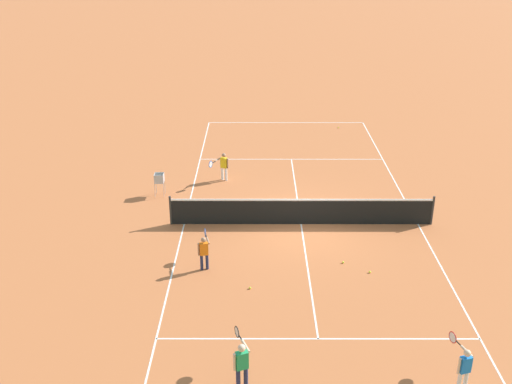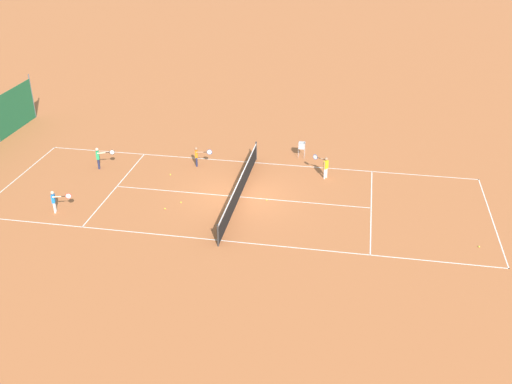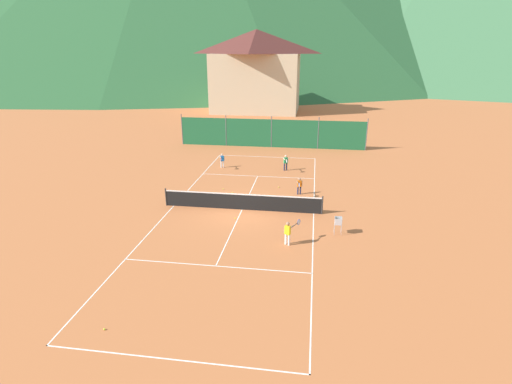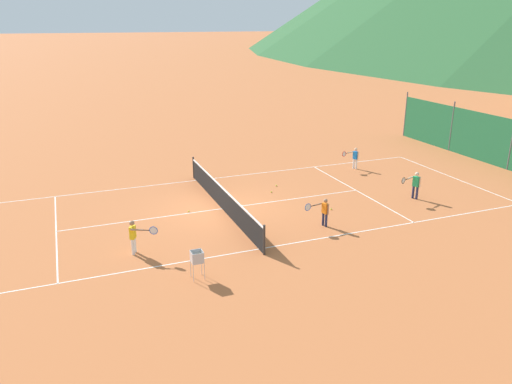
{
  "view_description": "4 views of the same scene",
  "coord_description": "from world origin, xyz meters",
  "px_view_note": "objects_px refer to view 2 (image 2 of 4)",
  "views": [
    {
      "loc": [
        1.56,
        18.72,
        9.52
      ],
      "look_at": [
        1.58,
        0.23,
        1.33
      ],
      "focal_mm": 42.0,
      "sensor_mm": 36.0,
      "label": 1
    },
    {
      "loc": [
        -25.49,
        -5.42,
        13.84
      ],
      "look_at": [
        -1.48,
        -1.08,
        1.13
      ],
      "focal_mm": 42.0,
      "sensor_mm": 36.0,
      "label": 2
    },
    {
      "loc": [
        3.87,
        -20.96,
        8.81
      ],
      "look_at": [
        0.7,
        0.77,
        0.84
      ],
      "focal_mm": 28.0,
      "sensor_mm": 36.0,
      "label": 3
    },
    {
      "loc": [
        18.35,
        -5.7,
        7.37
      ],
      "look_at": [
        1.25,
        1.01,
        1.0
      ],
      "focal_mm": 35.0,
      "sensor_mm": 36.0,
      "label": 4
    }
  ],
  "objects_px": {
    "player_near_baseline": "(99,156)",
    "player_near_service": "(197,155)",
    "tennis_net": "(240,188)",
    "tennis_ball_mid_court": "(170,175)",
    "ball_hopper": "(302,146)",
    "player_far_baseline": "(325,166)",
    "tennis_ball_alley_left": "(181,202)",
    "tennis_ball_by_net_left": "(479,247)",
    "tennis_ball_near_corner": "(267,200)",
    "tennis_ball_service_box": "(165,209)",
    "player_far_service": "(55,200)"
  },
  "relations": [
    {
      "from": "tennis_ball_mid_court",
      "to": "tennis_ball_alley_left",
      "type": "bearing_deg",
      "value": -153.32
    },
    {
      "from": "player_near_baseline",
      "to": "player_near_service",
      "type": "bearing_deg",
      "value": -76.34
    },
    {
      "from": "player_far_service",
      "to": "tennis_ball_service_box",
      "type": "xyz_separation_m",
      "value": [
        1.18,
        -4.93,
        -0.62
      ]
    },
    {
      "from": "player_far_service",
      "to": "player_far_baseline",
      "type": "xyz_separation_m",
      "value": [
        5.95,
        -12.12,
        0.03
      ]
    },
    {
      "from": "tennis_net",
      "to": "player_far_service",
      "type": "relative_size",
      "value": 8.27
    },
    {
      "from": "player_far_baseline",
      "to": "tennis_ball_service_box",
      "type": "height_order",
      "value": "player_far_baseline"
    },
    {
      "from": "player_near_service",
      "to": "tennis_ball_near_corner",
      "type": "height_order",
      "value": "player_near_service"
    },
    {
      "from": "tennis_net",
      "to": "player_far_baseline",
      "type": "distance_m",
      "value": 4.91
    },
    {
      "from": "tennis_net",
      "to": "player_far_baseline",
      "type": "relative_size",
      "value": 7.83
    },
    {
      "from": "tennis_net",
      "to": "ball_hopper",
      "type": "xyz_separation_m",
      "value": [
        5.3,
        -2.46,
        0.15
      ]
    },
    {
      "from": "tennis_net",
      "to": "player_near_service",
      "type": "xyz_separation_m",
      "value": [
        3.14,
        2.98,
        0.14
      ]
    },
    {
      "from": "player_near_baseline",
      "to": "ball_hopper",
      "type": "xyz_separation_m",
      "value": [
        3.4,
        -10.58,
        -0.05
      ]
    },
    {
      "from": "player_near_service",
      "to": "tennis_ball_alley_left",
      "type": "distance_m",
      "value": 4.32
    },
    {
      "from": "tennis_ball_by_net_left",
      "to": "tennis_ball_mid_court",
      "type": "bearing_deg",
      "value": 73.63
    },
    {
      "from": "ball_hopper",
      "to": "tennis_ball_mid_court",
      "type": "bearing_deg",
      "value": 118.35
    },
    {
      "from": "ball_hopper",
      "to": "player_near_service",
      "type": "bearing_deg",
      "value": 111.6
    },
    {
      "from": "player_far_baseline",
      "to": "player_near_baseline",
      "type": "height_order",
      "value": "player_near_baseline"
    },
    {
      "from": "player_near_baseline",
      "to": "tennis_ball_by_net_left",
      "type": "distance_m",
      "value": 19.61
    },
    {
      "from": "tennis_ball_near_corner",
      "to": "ball_hopper",
      "type": "xyz_separation_m",
      "value": [
        5.44,
        -1.09,
        0.62
      ]
    },
    {
      "from": "tennis_net",
      "to": "tennis_ball_near_corner",
      "type": "xyz_separation_m",
      "value": [
        -0.14,
        -1.38,
        -0.47
      ]
    },
    {
      "from": "tennis_ball_mid_court",
      "to": "tennis_net",
      "type": "bearing_deg",
      "value": -113.02
    },
    {
      "from": "player_near_baseline",
      "to": "tennis_ball_by_net_left",
      "type": "xyz_separation_m",
      "value": [
        -4.57,
        -19.06,
        -0.67
      ]
    },
    {
      "from": "tennis_ball_mid_court",
      "to": "tennis_ball_near_corner",
      "type": "relative_size",
      "value": 1.0
    },
    {
      "from": "player_far_baseline",
      "to": "tennis_ball_by_net_left",
      "type": "distance_m",
      "value": 8.99
    },
    {
      "from": "tennis_ball_by_net_left",
      "to": "tennis_ball_mid_court",
      "type": "relative_size",
      "value": 1.0
    },
    {
      "from": "player_near_service",
      "to": "player_near_baseline",
      "type": "distance_m",
      "value": 5.28
    },
    {
      "from": "tennis_ball_service_box",
      "to": "tennis_ball_mid_court",
      "type": "xyz_separation_m",
      "value": [
        3.6,
        0.87,
        0.0
      ]
    },
    {
      "from": "player_far_service",
      "to": "player_near_service",
      "type": "bearing_deg",
      "value": -40.06
    },
    {
      "from": "player_near_service",
      "to": "tennis_ball_mid_court",
      "type": "relative_size",
      "value": 16.54
    },
    {
      "from": "player_near_baseline",
      "to": "tennis_ball_near_corner",
      "type": "xyz_separation_m",
      "value": [
        -2.04,
        -9.49,
        -0.67
      ]
    },
    {
      "from": "tennis_net",
      "to": "tennis_ball_mid_court",
      "type": "xyz_separation_m",
      "value": [
        1.75,
        4.11,
        -0.47
      ]
    },
    {
      "from": "tennis_ball_alley_left",
      "to": "ball_hopper",
      "type": "height_order",
      "value": "ball_hopper"
    },
    {
      "from": "player_near_baseline",
      "to": "tennis_ball_by_net_left",
      "type": "height_order",
      "value": "player_near_baseline"
    },
    {
      "from": "tennis_ball_mid_court",
      "to": "ball_hopper",
      "type": "relative_size",
      "value": 0.07
    },
    {
      "from": "tennis_ball_alley_left",
      "to": "tennis_ball_service_box",
      "type": "bearing_deg",
      "value": 142.03
    },
    {
      "from": "player_near_baseline",
      "to": "tennis_ball_near_corner",
      "type": "relative_size",
      "value": 18.2
    },
    {
      "from": "player_near_service",
      "to": "player_far_baseline",
      "type": "xyz_separation_m",
      "value": [
        -0.22,
        -6.93,
        0.04
      ]
    },
    {
      "from": "tennis_ball_service_box",
      "to": "tennis_ball_alley_left",
      "type": "bearing_deg",
      "value": -37.97
    },
    {
      "from": "player_near_service",
      "to": "tennis_ball_service_box",
      "type": "distance_m",
      "value": 5.04
    },
    {
      "from": "tennis_ball_alley_left",
      "to": "tennis_ball_near_corner",
      "type": "xyz_separation_m",
      "value": [
        0.98,
        -4.05,
        0.0
      ]
    },
    {
      "from": "tennis_net",
      "to": "tennis_ball_by_net_left",
      "type": "height_order",
      "value": "tennis_net"
    },
    {
      "from": "player_far_service",
      "to": "player_near_baseline",
      "type": "height_order",
      "value": "player_near_baseline"
    },
    {
      "from": "tennis_net",
      "to": "tennis_ball_by_net_left",
      "type": "distance_m",
      "value": 11.28
    },
    {
      "from": "tennis_ball_service_box",
      "to": "tennis_ball_near_corner",
      "type": "distance_m",
      "value": 4.93
    },
    {
      "from": "player_near_service",
      "to": "tennis_ball_alley_left",
      "type": "xyz_separation_m",
      "value": [
        -4.27,
        -0.31,
        -0.61
      ]
    },
    {
      "from": "player_near_service",
      "to": "tennis_ball_alley_left",
      "type": "bearing_deg",
      "value": -175.89
    },
    {
      "from": "tennis_ball_service_box",
      "to": "tennis_ball_alley_left",
      "type": "xyz_separation_m",
      "value": [
        0.73,
        -0.57,
        0.0
      ]
    },
    {
      "from": "player_far_service",
      "to": "tennis_ball_near_corner",
      "type": "relative_size",
      "value": 16.83
    },
    {
      "from": "player_near_service",
      "to": "player_far_service",
      "type": "bearing_deg",
      "value": 139.94
    },
    {
      "from": "tennis_net",
      "to": "tennis_ball_near_corner",
      "type": "bearing_deg",
      "value": -95.89
    }
  ]
}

